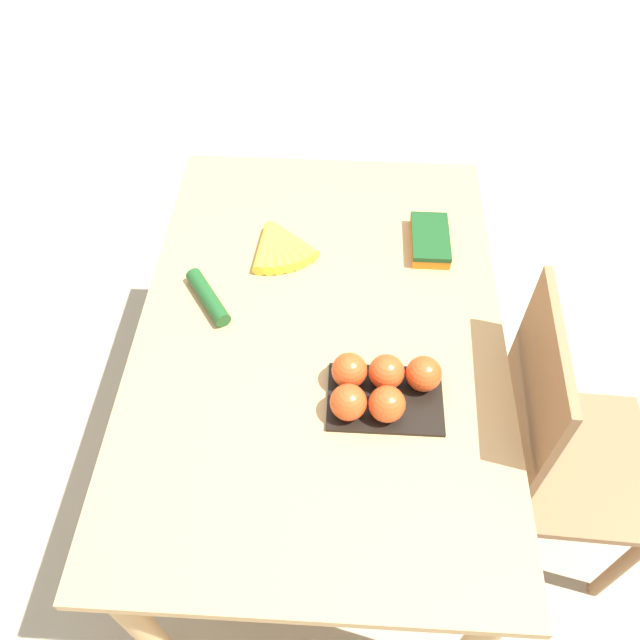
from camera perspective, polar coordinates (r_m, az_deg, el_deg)
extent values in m
plane|color=#B7A88E|center=(2.20, 0.00, -13.05)|extent=(12.00, 12.00, 0.00)
cube|color=tan|center=(1.56, 0.00, -1.04)|extent=(1.35, 0.91, 0.03)
cylinder|color=tan|center=(2.29, -9.06, 5.71)|extent=(0.06, 0.06, 0.73)
cylinder|color=tan|center=(1.71, -16.03, -25.25)|extent=(0.06, 0.06, 0.73)
cylinder|color=tan|center=(2.27, 10.85, 4.91)|extent=(0.06, 0.06, 0.73)
cube|color=#8E6642|center=(1.81, 22.28, -11.88)|extent=(0.44, 0.42, 0.03)
cube|color=#8E6642|center=(1.53, 18.52, -7.15)|extent=(0.39, 0.04, 0.51)
cylinder|color=#8E6642|center=(2.01, 25.82, -19.60)|extent=(0.04, 0.04, 0.45)
cylinder|color=#8E6642|center=(2.15, 23.99, -10.60)|extent=(0.04, 0.04, 0.45)
cylinder|color=#8E6642|center=(1.91, 15.75, -19.92)|extent=(0.04, 0.04, 0.45)
cylinder|color=#8E6642|center=(2.05, 14.95, -10.40)|extent=(0.04, 0.04, 0.45)
sphere|color=brown|center=(1.77, -4.54, 8.50)|extent=(0.03, 0.03, 0.03)
cylinder|color=yellow|center=(1.71, -5.07, 6.56)|extent=(0.17, 0.05, 0.04)
cylinder|color=yellow|center=(1.71, -4.61, 6.54)|extent=(0.17, 0.05, 0.04)
cylinder|color=yellow|center=(1.71, -4.15, 6.58)|extent=(0.18, 0.07, 0.04)
cylinder|color=yellow|center=(1.71, -3.70, 6.67)|extent=(0.17, 0.10, 0.04)
cylinder|color=yellow|center=(1.72, -3.27, 6.80)|extent=(0.16, 0.12, 0.04)
cylinder|color=yellow|center=(1.72, -2.87, 6.98)|extent=(0.15, 0.14, 0.04)
cylinder|color=yellow|center=(1.73, -2.53, 7.20)|extent=(0.14, 0.15, 0.04)
cube|color=black|center=(1.43, 5.96, -7.17)|extent=(0.18, 0.26, 0.01)
sphere|color=#DB4C1E|center=(1.41, 2.70, -4.62)|extent=(0.08, 0.08, 0.08)
sphere|color=#DB4C1E|center=(1.36, 2.61, -7.52)|extent=(0.08, 0.08, 0.08)
sphere|color=#DB4C1E|center=(1.41, 6.10, -4.75)|extent=(0.08, 0.08, 0.08)
sphere|color=#DB4C1E|center=(1.37, 6.14, -7.65)|extent=(0.08, 0.08, 0.08)
sphere|color=#DB4C1E|center=(1.42, 9.47, -4.87)|extent=(0.08, 0.08, 0.08)
cube|color=orange|center=(1.75, 10.02, 7.21)|extent=(0.18, 0.10, 0.04)
cube|color=#19471E|center=(1.74, 10.08, 7.53)|extent=(0.18, 0.10, 0.01)
cylinder|color=#1E5123|center=(1.61, -10.21, 2.09)|extent=(0.18, 0.14, 0.04)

